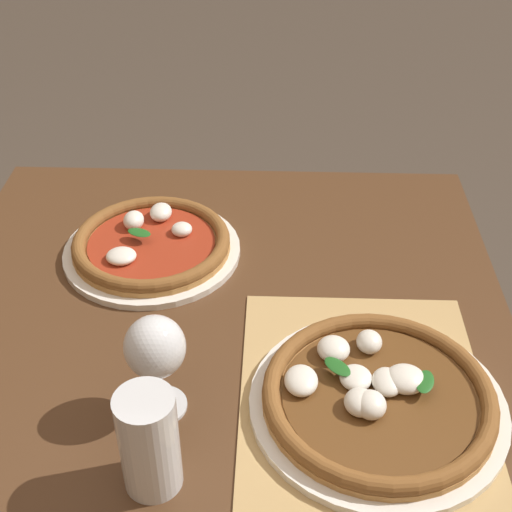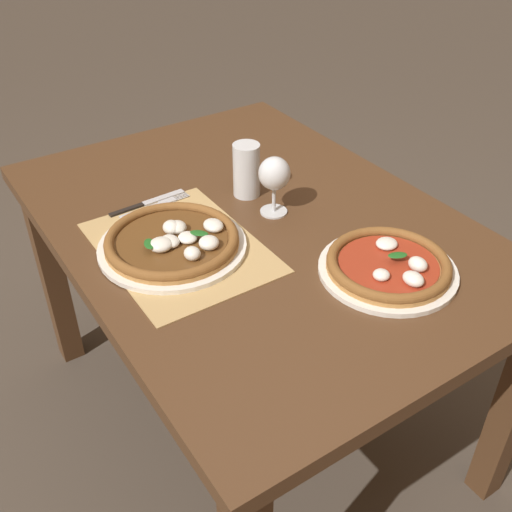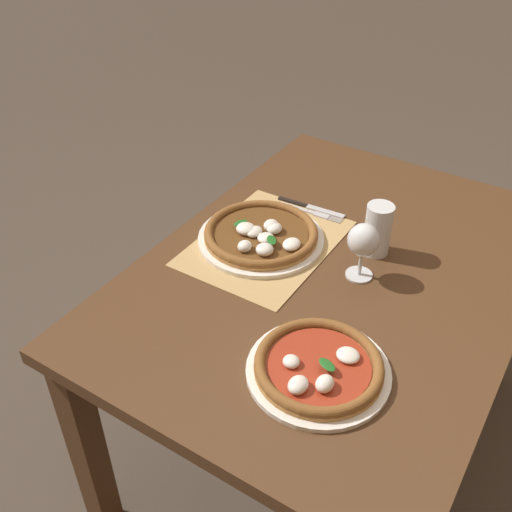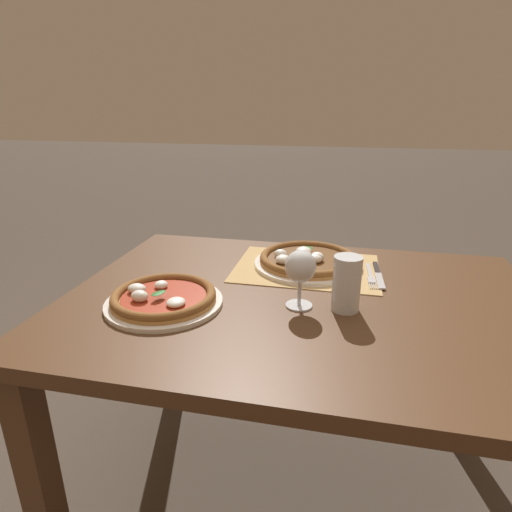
% 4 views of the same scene
% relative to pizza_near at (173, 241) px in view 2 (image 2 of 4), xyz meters
% --- Properties ---
extents(ground_plane, '(24.00, 24.00, 0.00)m').
position_rel_pizza_near_xyz_m(ground_plane, '(-0.01, 0.23, -0.76)').
color(ground_plane, '#473D33').
extents(dining_table, '(1.29, 0.93, 0.74)m').
position_rel_pizza_near_xyz_m(dining_table, '(-0.01, 0.23, -0.13)').
color(dining_table, '#4C301C').
rests_on(dining_table, ground).
extents(paper_placemat, '(0.45, 0.34, 0.00)m').
position_rel_pizza_near_xyz_m(paper_placemat, '(0.00, 0.02, -0.02)').
color(paper_placemat, tan).
rests_on(paper_placemat, dining_table).
extents(pizza_near, '(0.35, 0.35, 0.05)m').
position_rel_pizza_near_xyz_m(pizza_near, '(0.00, 0.00, 0.00)').
color(pizza_near, silver).
rests_on(pizza_near, paper_placemat).
extents(pizza_far, '(0.31, 0.31, 0.05)m').
position_rel_pizza_near_xyz_m(pizza_far, '(0.34, 0.36, -0.00)').
color(pizza_far, silver).
rests_on(pizza_far, dining_table).
extents(wine_glass, '(0.08, 0.08, 0.16)m').
position_rel_pizza_near_xyz_m(wine_glass, '(-0.01, 0.29, 0.08)').
color(wine_glass, silver).
rests_on(wine_glass, dining_table).
extents(pint_glass, '(0.07, 0.07, 0.15)m').
position_rel_pizza_near_xyz_m(pint_glass, '(-0.13, 0.28, 0.05)').
color(pint_glass, silver).
rests_on(pint_glass, dining_table).
extents(fork, '(0.03, 0.20, 0.00)m').
position_rel_pizza_near_xyz_m(fork, '(-0.20, 0.05, -0.02)').
color(fork, '#B7B7BC').
rests_on(fork, paper_placemat).
extents(knife, '(0.03, 0.22, 0.01)m').
position_rel_pizza_near_xyz_m(knife, '(-0.22, 0.04, -0.02)').
color(knife, black).
rests_on(knife, paper_placemat).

